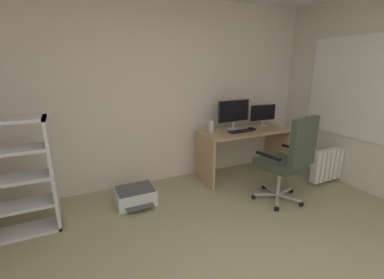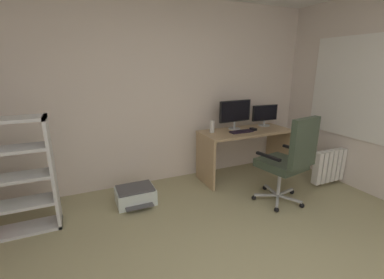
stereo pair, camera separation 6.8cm
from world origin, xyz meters
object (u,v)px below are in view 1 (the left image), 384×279
(keyboard, at_px, (240,131))
(radiator, at_px, (336,163))
(desktop_speaker, at_px, (211,127))
(computer_mouse, at_px, (252,129))
(monitor_main, at_px, (234,112))
(printer, at_px, (136,196))
(monitor_secondary, at_px, (263,114))
(desk, at_px, (244,143))
(office_chair, at_px, (289,157))

(keyboard, distance_m, radiator, 1.47)
(desktop_speaker, bearing_deg, computer_mouse, -12.17)
(monitor_main, bearing_deg, printer, -169.58)
(monitor_secondary, relative_size, printer, 0.95)
(monitor_main, relative_size, computer_mouse, 5.38)
(printer, bearing_deg, radiator, -12.19)
(monitor_secondary, xyz_separation_m, printer, (-2.17, -0.30, -0.82))
(monitor_secondary, height_order, computer_mouse, monitor_secondary)
(monitor_main, bearing_deg, monitor_secondary, 0.01)
(monitor_secondary, bearing_deg, desktop_speaker, -177.19)
(desk, xyz_separation_m, printer, (-1.71, -0.16, -0.43))
(computer_mouse, bearing_deg, printer, 175.88)
(office_chair, bearing_deg, computer_mouse, 81.65)
(desktop_speaker, bearing_deg, printer, -168.29)
(computer_mouse, xyz_separation_m, desktop_speaker, (-0.62, 0.13, 0.07))
(computer_mouse, bearing_deg, desktop_speaker, 160.14)
(desktop_speaker, bearing_deg, monitor_main, 6.59)
(monitor_main, relative_size, monitor_secondary, 1.21)
(desk, bearing_deg, office_chair, -91.44)
(keyboard, distance_m, printer, 1.71)
(monitor_main, relative_size, radiator, 0.60)
(computer_mouse, distance_m, printer, 1.93)
(monitor_main, xyz_separation_m, printer, (-1.61, -0.30, -0.88))
(desk, distance_m, radiator, 1.36)
(desktop_speaker, distance_m, radiator, 1.90)
(desktop_speaker, height_order, office_chair, office_chair)
(desk, relative_size, monitor_secondary, 3.07)
(desktop_speaker, bearing_deg, monitor_secondary, 2.81)
(keyboard, relative_size, desktop_speaker, 2.00)
(monitor_secondary, distance_m, printer, 2.33)
(keyboard, relative_size, printer, 0.73)
(desk, relative_size, radiator, 1.52)
(radiator, bearing_deg, monitor_secondary, 125.50)
(computer_mouse, distance_m, desktop_speaker, 0.64)
(monitor_secondary, relative_size, computer_mouse, 4.45)
(desk, xyz_separation_m, radiator, (1.10, -0.76, -0.24))
(desk, xyz_separation_m, office_chair, (-0.02, -0.93, 0.07))
(monitor_secondary, distance_m, computer_mouse, 0.43)
(desktop_speaker, bearing_deg, radiator, -27.90)
(printer, bearing_deg, office_chair, -24.64)
(monitor_main, relative_size, office_chair, 0.48)
(radiator, bearing_deg, monitor_main, 143.12)
(monitor_main, height_order, desktop_speaker, monitor_main)
(radiator, bearing_deg, desk, 145.22)
(desktop_speaker, bearing_deg, keyboard, -22.30)
(keyboard, bearing_deg, desk, 28.68)
(monitor_main, bearing_deg, desktop_speaker, -173.41)
(keyboard, height_order, desktop_speaker, desktop_speaker)
(monitor_main, distance_m, desktop_speaker, 0.45)
(printer, bearing_deg, desktop_speaker, 11.71)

